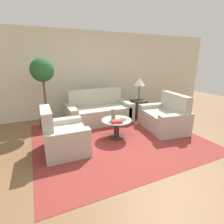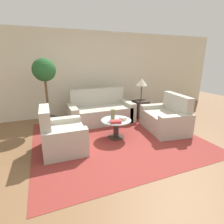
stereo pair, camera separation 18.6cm
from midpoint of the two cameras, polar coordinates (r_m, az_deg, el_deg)
name	(u,v)px [view 1 (the left image)]	position (r m, az deg, el deg)	size (l,w,h in m)	color
ground_plane	(131,156)	(3.42, 4.66, -14.00)	(14.00, 14.00, 0.00)	brown
wall_back	(84,74)	(5.77, -10.10, 12.09)	(10.00, 0.06, 2.60)	beige
rug	(116,137)	(4.13, 0.16, -8.21)	(3.62, 3.26, 0.01)	maroon
sofa_main	(99,112)	(5.09, -5.35, 0.12)	(1.82, 0.87, 0.93)	#B2AD9E
armchair	(62,138)	(3.60, -17.46, -7.98)	(0.82, 0.95, 0.90)	#B2AD9E
loveseat	(165,118)	(4.69, 15.98, -1.95)	(0.99, 1.33, 0.92)	#B2AD9E
coffee_table	(117,126)	(4.02, 0.17, -4.62)	(0.69, 0.69, 0.44)	#332823
side_table	(138,108)	(5.57, 7.66, 1.16)	(0.41, 0.41, 0.52)	#332823
table_lamp	(140,83)	(5.41, 7.99, 9.49)	(0.33, 0.33, 0.69)	#332823
potted_plant	(43,81)	(4.70, -22.58, 9.22)	(0.57, 0.57, 1.79)	#3D3833
vase	(113,115)	(3.90, -0.95, -0.93)	(0.09, 0.09, 0.25)	#6B7A4C
bowl	(123,118)	(3.96, 2.39, -2.08)	(0.17, 0.17, 0.07)	beige
book_stack	(117,122)	(3.76, 0.13, -3.17)	(0.26, 0.20, 0.06)	#BC3333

